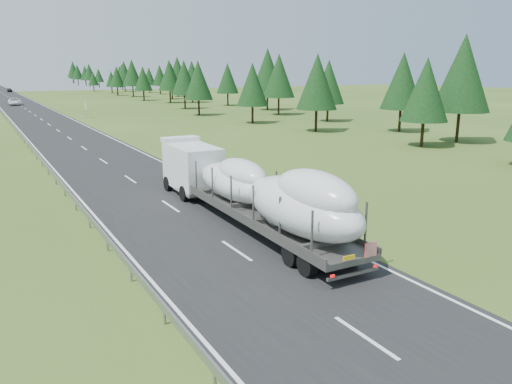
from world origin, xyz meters
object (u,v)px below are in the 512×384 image
distant_car_dark (10,90)px  highway_sign (86,108)px  boat_truck (252,187)px  distant_van (15,102)px

distant_car_dark → highway_sign: bearing=-86.7°
highway_sign → boat_truck: 68.25m
highway_sign → distant_van: highway_sign is taller
boat_truck → distant_car_dark: boat_truck is taller
distant_car_dark → boat_truck: bearing=-89.0°
boat_truck → distant_car_dark: (0.46, 184.80, -1.48)m
boat_truck → distant_car_dark: size_ratio=4.70×
distant_van → distant_car_dark: 76.47m
highway_sign → boat_truck: bearing=-94.0°
highway_sign → boat_truck: (-4.74, -68.08, 0.39)m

